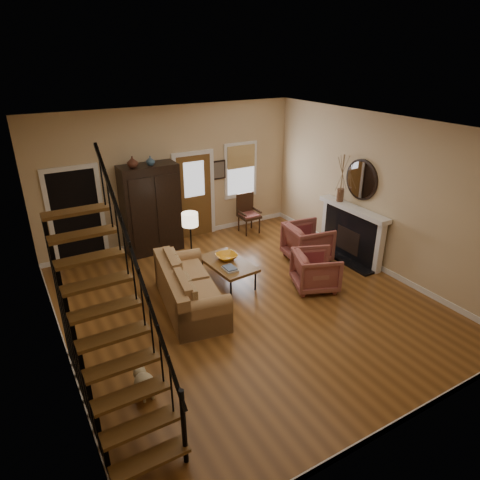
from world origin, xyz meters
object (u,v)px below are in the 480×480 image
armchair_left (316,270)px  armoire (151,209)px  coffee_table (228,273)px  side_chair (249,214)px  floor_lamp (191,246)px  sofa (190,288)px  armchair_right (308,242)px

armchair_left → armoire: bearing=55.4°
coffee_table → armchair_left: (1.44, -1.04, 0.15)m
armchair_left → side_chair: (0.33, 3.14, 0.12)m
coffee_table → floor_lamp: floor_lamp is taller
sofa → floor_lamp: size_ratio=1.49×
sofa → armchair_left: size_ratio=2.52×
sofa → side_chair: bearing=51.4°
armoire → armchair_left: 4.06m
armchair_right → sofa: bearing=107.3°
armchair_right → floor_lamp: (-2.61, 0.58, 0.29)m
armchair_right → side_chair: (-0.32, 2.05, 0.08)m
sofa → armchair_right: size_ratio=2.29×
coffee_table → armchair_right: bearing=1.5°
armoire → side_chair: (2.55, -0.20, -0.54)m
armoire → floor_lamp: bearing=-81.2°
sofa → armchair_right: (3.12, 0.47, 0.03)m
armoire → floor_lamp: armoire is taller
sofa → armchair_left: sofa is taller
armoire → side_chair: bearing=-4.5°
sofa → armchair_left: (2.47, -0.63, -0.01)m
coffee_table → armchair_right: armchair_right is taller
armoire → floor_lamp: (0.26, -1.67, -0.33)m
armchair_right → armoire: bearing=60.7°
armoire → sofa: armoire is taller
sofa → floor_lamp: (0.51, 1.05, 0.32)m
sofa → coffee_table: sofa is taller
armoire → coffee_table: (0.77, -2.30, -0.81)m
armchair_right → floor_lamp: bearing=86.2°
armoire → side_chair: 2.61m
sofa → floor_lamp: floor_lamp is taller
floor_lamp → armchair_right: bearing=-12.6°
floor_lamp → armchair_left: bearing=-40.5°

